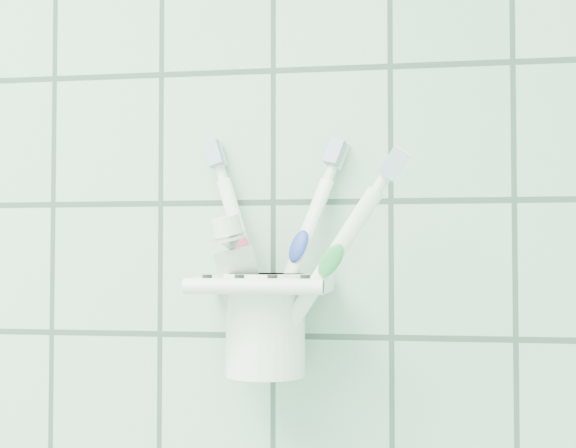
# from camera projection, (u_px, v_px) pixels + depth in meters

# --- Properties ---
(holder_bracket) EXTENTS (0.11, 0.10, 0.04)m
(holder_bracket) POSITION_uv_depth(u_px,v_px,m) (263.00, 286.00, 0.69)
(holder_bracket) COLOR white
(holder_bracket) RESTS_ON wall_back
(cup) EXTENTS (0.08, 0.08, 0.09)m
(cup) POSITION_uv_depth(u_px,v_px,m) (266.00, 320.00, 0.69)
(cup) COLOR white
(cup) RESTS_ON holder_bracket
(toothbrush_pink) EXTENTS (0.07, 0.04, 0.21)m
(toothbrush_pink) POSITION_uv_depth(u_px,v_px,m) (277.00, 242.00, 0.70)
(toothbrush_pink) COLOR white
(toothbrush_pink) RESTS_ON cup
(toothbrush_blue) EXTENTS (0.07, 0.05, 0.21)m
(toothbrush_blue) POSITION_uv_depth(u_px,v_px,m) (256.00, 240.00, 0.69)
(toothbrush_blue) COLOR white
(toothbrush_blue) RESTS_ON cup
(toothbrush_orange) EXTENTS (0.11, 0.04, 0.21)m
(toothbrush_orange) POSITION_uv_depth(u_px,v_px,m) (263.00, 238.00, 0.68)
(toothbrush_orange) COLOR white
(toothbrush_orange) RESTS_ON cup
(toothpaste_tube) EXTENTS (0.06, 0.04, 0.14)m
(toothpaste_tube) POSITION_uv_depth(u_px,v_px,m) (259.00, 277.00, 0.69)
(toothpaste_tube) COLOR silver
(toothpaste_tube) RESTS_ON cup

